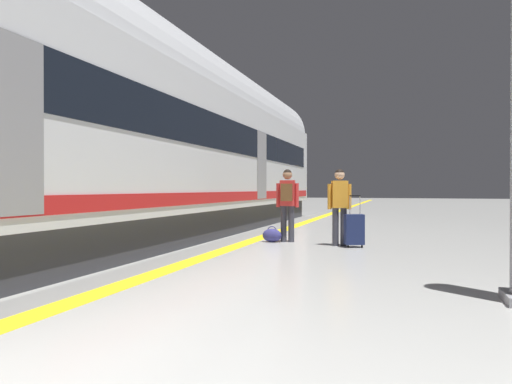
{
  "coord_description": "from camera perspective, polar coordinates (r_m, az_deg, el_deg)",
  "views": [
    {
      "loc": [
        2.41,
        0.33,
        1.2
      ],
      "look_at": [
        0.15,
        7.28,
        1.15
      ],
      "focal_mm": 32.06,
      "sensor_mm": 36.0,
      "label": 1
    }
  ],
  "objects": [
    {
      "name": "passenger_near",
      "position": [
        10.28,
        3.93,
        -0.86
      ],
      "size": [
        0.51,
        0.34,
        1.64
      ],
      "color": "#383842",
      "rests_on": "ground"
    },
    {
      "name": "suitcase_mid",
      "position": [
        9.55,
        12.15,
        -4.58
      ],
      "size": [
        0.43,
        0.35,
        1.07
      ],
      "color": "#19234C",
      "rests_on": "ground"
    },
    {
      "name": "duffel_bag_near",
      "position": [
        10.29,
        2.01,
        -5.42
      ],
      "size": [
        0.44,
        0.26,
        0.36
      ],
      "color": "navy",
      "rests_on": "ground"
    },
    {
      "name": "high_speed_train",
      "position": [
        9.86,
        -16.41,
        7.98
      ],
      "size": [
        2.94,
        27.03,
        4.97
      ],
      "color": "#38383D",
      "rests_on": "ground"
    },
    {
      "name": "safety_line_strip",
      "position": [
        10.29,
        -1.01,
        -6.25
      ],
      "size": [
        0.36,
        80.0,
        0.01
      ],
      "primitive_type": "cube",
      "color": "yellow",
      "rests_on": "ground"
    },
    {
      "name": "passenger_mid",
      "position": [
        9.72,
        10.38,
        -1.15
      ],
      "size": [
        0.48,
        0.29,
        1.61
      ],
      "color": "#383842",
      "rests_on": "ground"
    },
    {
      "name": "tactile_edge_band",
      "position": [
        10.42,
        -2.95,
        -6.17
      ],
      "size": [
        0.7,
        80.0,
        0.01
      ],
      "primitive_type": "cube",
      "color": "slate",
      "rests_on": "ground"
    }
  ]
}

